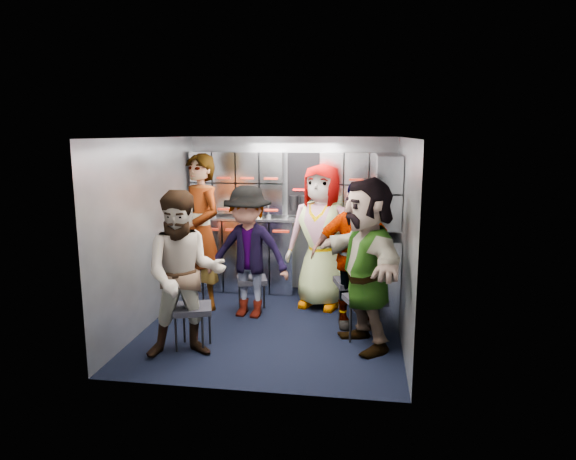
# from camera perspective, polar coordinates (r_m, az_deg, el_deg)

# --- Properties ---
(floor) EXTENTS (3.00, 3.00, 0.00)m
(floor) POSITION_cam_1_polar(r_m,az_deg,el_deg) (5.91, -1.64, -10.60)
(floor) COLOR black
(floor) RESTS_ON ground
(wall_back) EXTENTS (2.80, 0.04, 2.10)m
(wall_back) POSITION_cam_1_polar(r_m,az_deg,el_deg) (7.07, 0.46, 1.80)
(wall_back) COLOR gray
(wall_back) RESTS_ON ground
(wall_left) EXTENTS (0.04, 3.00, 2.10)m
(wall_left) POSITION_cam_1_polar(r_m,az_deg,el_deg) (6.02, -14.94, -0.15)
(wall_left) COLOR gray
(wall_left) RESTS_ON ground
(wall_right) EXTENTS (0.04, 3.00, 2.10)m
(wall_right) POSITION_cam_1_polar(r_m,az_deg,el_deg) (5.54, 12.71, -0.97)
(wall_right) COLOR gray
(wall_right) RESTS_ON ground
(ceiling) EXTENTS (2.80, 3.00, 0.02)m
(ceiling) POSITION_cam_1_polar(r_m,az_deg,el_deg) (5.50, -1.75, 10.22)
(ceiling) COLOR silver
(ceiling) RESTS_ON wall_back
(cart_bank_back) EXTENTS (2.68, 0.38, 0.99)m
(cart_bank_back) POSITION_cam_1_polar(r_m,az_deg,el_deg) (6.97, 0.21, -2.98)
(cart_bank_back) COLOR #A6ACB7
(cart_bank_back) RESTS_ON ground
(cart_bank_left) EXTENTS (0.38, 0.76, 0.99)m
(cart_bank_left) POSITION_cam_1_polar(r_m,az_deg,el_deg) (6.57, -11.09, -4.05)
(cart_bank_left) COLOR #A6ACB7
(cart_bank_left) RESTS_ON ground
(counter) EXTENTS (2.68, 0.42, 0.03)m
(counter) POSITION_cam_1_polar(r_m,az_deg,el_deg) (6.87, 0.21, 1.24)
(counter) COLOR #B9BBC0
(counter) RESTS_ON cart_bank_back
(locker_bank_back) EXTENTS (2.68, 0.28, 0.82)m
(locker_bank_back) POSITION_cam_1_polar(r_m,az_deg,el_deg) (6.87, 0.29, 5.23)
(locker_bank_back) COLOR #A6ACB7
(locker_bank_back) RESTS_ON wall_back
(locker_bank_right) EXTENTS (0.28, 1.00, 0.82)m
(locker_bank_right) POSITION_cam_1_polar(r_m,az_deg,el_deg) (6.16, 11.03, 4.40)
(locker_bank_right) COLOR #A6ACB7
(locker_bank_right) RESTS_ON wall_right
(right_cabinet) EXTENTS (0.28, 1.20, 1.00)m
(right_cabinet) POSITION_cam_1_polar(r_m,az_deg,el_deg) (6.24, 10.74, -4.77)
(right_cabinet) COLOR #A6ACB7
(right_cabinet) RESTS_ON ground
(coffee_niche) EXTENTS (0.46, 0.16, 0.84)m
(coffee_niche) POSITION_cam_1_polar(r_m,az_deg,el_deg) (6.90, 1.84, 5.09)
(coffee_niche) COLOR black
(coffee_niche) RESTS_ON wall_back
(red_latch_strip) EXTENTS (2.60, 0.02, 0.03)m
(red_latch_strip) POSITION_cam_1_polar(r_m,az_deg,el_deg) (6.70, -0.04, -0.18)
(red_latch_strip) COLOR red
(red_latch_strip) RESTS_ON cart_bank_back
(jump_seat_near_left) EXTENTS (0.47, 0.45, 0.44)m
(jump_seat_near_left) POSITION_cam_1_polar(r_m,az_deg,el_deg) (5.30, -10.57, -8.83)
(jump_seat_near_left) COLOR black
(jump_seat_near_left) RESTS_ON ground
(jump_seat_mid_left) EXTENTS (0.43, 0.42, 0.41)m
(jump_seat_mid_left) POSITION_cam_1_polar(r_m,az_deg,el_deg) (6.29, -4.04, -5.75)
(jump_seat_mid_left) COLOR black
(jump_seat_mid_left) RESTS_ON ground
(jump_seat_center) EXTENTS (0.38, 0.37, 0.42)m
(jump_seat_center) POSITION_cam_1_polar(r_m,az_deg,el_deg) (6.63, 3.80, -4.84)
(jump_seat_center) COLOR black
(jump_seat_center) RESTS_ON ground
(jump_seat_mid_right) EXTENTS (0.50, 0.48, 0.48)m
(jump_seat_mid_right) POSITION_cam_1_polar(r_m,az_deg,el_deg) (6.01, 7.30, -6.02)
(jump_seat_mid_right) COLOR black
(jump_seat_mid_right) RESTS_ON ground
(jump_seat_near_right) EXTENTS (0.50, 0.49, 0.46)m
(jump_seat_near_right) POSITION_cam_1_polar(r_m,az_deg,el_deg) (5.49, 8.53, -7.90)
(jump_seat_near_right) COLOR black
(jump_seat_near_right) RESTS_ON ground
(attendant_standing) EXTENTS (0.83, 0.80, 1.91)m
(attendant_standing) POSITION_cam_1_polar(r_m,az_deg,el_deg) (6.35, -9.68, -0.26)
(attendant_standing) COLOR black
(attendant_standing) RESTS_ON ground
(attendant_arc_a) EXTENTS (0.94, 0.83, 1.63)m
(attendant_arc_a) POSITION_cam_1_polar(r_m,az_deg,el_deg) (5.01, -11.40, -4.94)
(attendant_arc_a) COLOR black
(attendant_arc_a) RESTS_ON ground
(attendant_arc_b) EXTENTS (1.08, 0.72, 1.56)m
(attendant_arc_b) POSITION_cam_1_polar(r_m,az_deg,el_deg) (6.02, -4.47, -2.46)
(attendant_arc_b) COLOR black
(attendant_arc_b) RESTS_ON ground
(attendant_arc_c) EXTENTS (0.99, 0.78, 1.79)m
(attendant_arc_c) POSITION_cam_1_polar(r_m,az_deg,el_deg) (6.34, 3.73, -0.72)
(attendant_arc_c) COLOR black
(attendant_arc_c) RESTS_ON ground
(attendant_arc_d) EXTENTS (1.01, 0.54, 1.64)m
(attendant_arc_d) POSITION_cam_1_polar(r_m,az_deg,el_deg) (5.73, 7.35, -2.77)
(attendant_arc_d) COLOR black
(attendant_arc_d) RESTS_ON ground
(attendant_arc_e) EXTENTS (1.17, 1.67, 1.73)m
(attendant_arc_e) POSITION_cam_1_polar(r_m,az_deg,el_deg) (5.18, 8.67, -3.71)
(attendant_arc_e) COLOR black
(attendant_arc_e) RESTS_ON ground
(bottle_left) EXTENTS (0.07, 0.07, 0.28)m
(bottle_left) POSITION_cam_1_polar(r_m,az_deg,el_deg) (7.02, -8.29, 2.61)
(bottle_left) COLOR white
(bottle_left) RESTS_ON counter
(bottle_mid) EXTENTS (0.06, 0.06, 0.22)m
(bottle_mid) POSITION_cam_1_polar(r_m,az_deg,el_deg) (6.85, -2.13, 2.27)
(bottle_mid) COLOR white
(bottle_mid) RESTS_ON counter
(bottle_right) EXTENTS (0.06, 0.06, 0.27)m
(bottle_right) POSITION_cam_1_polar(r_m,az_deg,el_deg) (6.74, 4.70, 2.31)
(bottle_right) COLOR white
(bottle_right) RESTS_ON counter
(cup_left) EXTENTS (0.08, 0.08, 0.10)m
(cup_left) POSITION_cam_1_polar(r_m,az_deg,el_deg) (6.87, -3.29, 1.77)
(cup_left) COLOR #C8B68D
(cup_left) RESTS_ON counter
(cup_right) EXTENTS (0.08, 0.08, 0.11)m
(cup_right) POSITION_cam_1_polar(r_m,az_deg,el_deg) (6.73, 8.66, 1.50)
(cup_right) COLOR #C8B68D
(cup_right) RESTS_ON counter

